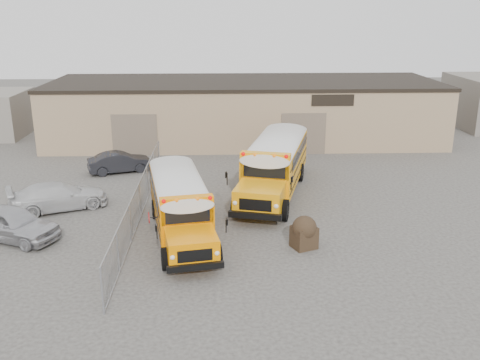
{
  "coord_description": "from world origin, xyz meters",
  "views": [
    {
      "loc": [
        -1.92,
        -22.23,
        9.99
      ],
      "look_at": [
        -0.95,
        3.98,
        1.6
      ],
      "focal_mm": 40.0,
      "sensor_mm": 36.0,
      "label": 1
    }
  ],
  "objects_px": {
    "school_bus_right": "(290,136)",
    "tarp_bundle": "(304,232)",
    "car_silver": "(11,223)",
    "car_dark": "(120,162)",
    "car_white": "(58,196)",
    "school_bus_left": "(169,167)"
  },
  "relations": [
    {
      "from": "school_bus_right",
      "to": "tarp_bundle",
      "type": "bearing_deg",
      "value": -94.61
    },
    {
      "from": "car_silver",
      "to": "tarp_bundle",
      "type": "bearing_deg",
      "value": -72.78
    },
    {
      "from": "tarp_bundle",
      "to": "car_silver",
      "type": "bearing_deg",
      "value": 174.03
    },
    {
      "from": "car_silver",
      "to": "car_dark",
      "type": "distance_m",
      "value": 10.88
    },
    {
      "from": "school_bus_right",
      "to": "tarp_bundle",
      "type": "height_order",
      "value": "school_bus_right"
    },
    {
      "from": "tarp_bundle",
      "to": "car_silver",
      "type": "relative_size",
      "value": 0.32
    },
    {
      "from": "school_bus_left",
      "to": "car_white",
      "type": "height_order",
      "value": "school_bus_left"
    },
    {
      "from": "school_bus_right",
      "to": "car_white",
      "type": "distance_m",
      "value": 15.89
    },
    {
      "from": "school_bus_right",
      "to": "tarp_bundle",
      "type": "xyz_separation_m",
      "value": [
        -1.13,
        -13.97,
        -1.05
      ]
    },
    {
      "from": "car_white",
      "to": "car_dark",
      "type": "distance_m",
      "value": 6.9
    },
    {
      "from": "car_white",
      "to": "car_dark",
      "type": "height_order",
      "value": "car_white"
    },
    {
      "from": "school_bus_left",
      "to": "car_dark",
      "type": "bearing_deg",
      "value": 129.37
    },
    {
      "from": "tarp_bundle",
      "to": "car_dark",
      "type": "relative_size",
      "value": 0.37
    },
    {
      "from": "school_bus_left",
      "to": "car_white",
      "type": "distance_m",
      "value": 6.07
    },
    {
      "from": "school_bus_right",
      "to": "car_white",
      "type": "height_order",
      "value": "school_bus_right"
    },
    {
      "from": "car_silver",
      "to": "car_dark",
      "type": "height_order",
      "value": "car_silver"
    },
    {
      "from": "car_silver",
      "to": "school_bus_left",
      "type": "bearing_deg",
      "value": -23.79
    },
    {
      "from": "car_silver",
      "to": "car_dark",
      "type": "bearing_deg",
      "value": 6.85
    },
    {
      "from": "school_bus_left",
      "to": "car_silver",
      "type": "distance_m",
      "value": 9.04
    },
    {
      "from": "school_bus_left",
      "to": "car_dark",
      "type": "xyz_separation_m",
      "value": [
        -3.52,
        4.3,
        -0.89
      ]
    },
    {
      "from": "school_bus_right",
      "to": "tarp_bundle",
      "type": "relative_size",
      "value": 7.44
    },
    {
      "from": "school_bus_left",
      "to": "car_silver",
      "type": "bearing_deg",
      "value": -136.98
    }
  ]
}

